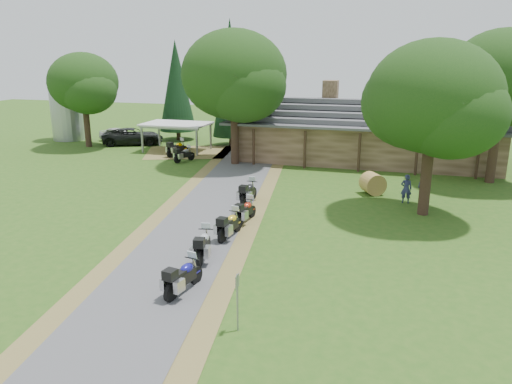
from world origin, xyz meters
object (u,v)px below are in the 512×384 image
(lodge, at_px, (365,129))
(motorcycle_row_b, at_px, (203,244))
(motorcycle_row_d, at_px, (246,210))
(motorcycle_carport_b, at_px, (184,154))
(carport, at_px, (177,137))
(motorcycle_carport_a, at_px, (177,147))
(motorcycle_row_c, at_px, (230,224))
(hay_bale, at_px, (373,184))
(silo, at_px, (67,107))
(car_white_sedan, at_px, (119,133))
(motorcycle_row_a, at_px, (184,275))
(motorcycle_row_e, at_px, (249,191))
(car_dark_suv, at_px, (133,132))

(lodge, height_order, motorcycle_row_b, lodge)
(motorcycle_row_b, distance_m, motorcycle_row_d, 5.12)
(motorcycle_carport_b, bearing_deg, lodge, -46.85)
(carport, distance_m, motorcycle_carport_b, 4.73)
(lodge, height_order, motorcycle_carport_a, lodge)
(motorcycle_row_c, distance_m, hay_bale, 11.25)
(silo, relative_size, motorcycle_row_c, 3.20)
(car_white_sedan, relative_size, motorcycle_row_d, 2.72)
(motorcycle_carport_a, xyz_separation_m, motorcycle_carport_b, (1.46, -1.88, -0.08))
(car_white_sedan, bearing_deg, carport, -99.33)
(motorcycle_carport_a, distance_m, motorcycle_carport_b, 2.38)
(motorcycle_row_a, xyz_separation_m, motorcycle_carport_b, (-9.16, 20.70, -0.04))
(motorcycle_row_a, xyz_separation_m, hay_bale, (5.84, 15.26, -0.03))
(motorcycle_row_e, height_order, motorcycle_carport_a, motorcycle_carport_a)
(hay_bale, bearing_deg, motorcycle_carport_a, 156.04)
(motorcycle_row_b, bearing_deg, motorcycle_row_c, -15.21)
(silo, xyz_separation_m, motorcycle_row_d, (24.27, -19.02, -2.58))
(motorcycle_carport_b, relative_size, hay_bale, 1.42)
(motorcycle_row_d, xyz_separation_m, motorcycle_carport_a, (-10.48, 14.45, 0.08))
(silo, distance_m, carport, 13.19)
(hay_bale, bearing_deg, motorcycle_carport_b, 160.07)
(motorcycle_row_b, distance_m, motorcycle_carport_b, 19.72)
(motorcycle_carport_b, height_order, hay_bale, hay_bale)
(motorcycle_carport_a, bearing_deg, carport, 44.44)
(carport, bearing_deg, motorcycle_carport_a, -65.30)
(motorcycle_row_a, bearing_deg, motorcycle_carport_a, 36.06)
(lodge, distance_m, car_dark_suv, 21.45)
(motorcycle_row_a, distance_m, motorcycle_row_d, 8.13)
(motorcycle_row_a, bearing_deg, motorcycle_row_e, 15.67)
(motorcycle_carport_b, bearing_deg, carport, 54.79)
(car_white_sedan, height_order, motorcycle_row_c, car_white_sedan)
(motorcycle_row_d, relative_size, motorcycle_row_e, 0.91)
(carport, height_order, hay_bale, carport)
(lodge, xyz_separation_m, carport, (-16.09, -0.88, -1.22))
(carport, bearing_deg, lodge, 3.15)
(carport, height_order, motorcycle_row_b, carport)
(motorcycle_row_b, xyz_separation_m, hay_bale, (6.27, 12.25, -0.04))
(motorcycle_carport_b, bearing_deg, motorcycle_row_a, -132.68)
(lodge, relative_size, car_white_sedan, 4.17)
(motorcycle_row_b, relative_size, motorcycle_row_e, 0.99)
(motorcycle_row_b, relative_size, motorcycle_carport_b, 1.09)
(lodge, relative_size, silo, 3.32)
(motorcycle_row_d, relative_size, motorcycle_carport_a, 0.89)
(motorcycle_carport_b, bearing_deg, motorcycle_row_d, -120.91)
(car_white_sedan, distance_m, motorcycle_carport_a, 9.73)
(car_white_sedan, height_order, motorcycle_row_e, car_white_sedan)
(motorcycle_row_d, height_order, motorcycle_carport_b, motorcycle_row_d)
(motorcycle_carport_b, bearing_deg, car_white_sedan, 79.22)
(lodge, relative_size, motorcycle_row_e, 10.30)
(silo, distance_m, hay_bale, 32.60)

